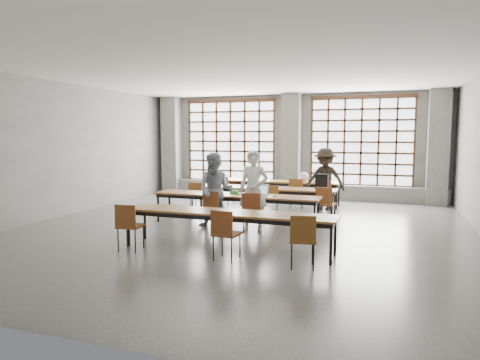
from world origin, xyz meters
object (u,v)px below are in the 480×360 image
at_px(student_female, 216,191).
at_px(mouse, 274,195).
at_px(chair_back_right, 324,192).
at_px(chair_mid_right, 325,201).
at_px(chair_mid_left, 197,195).
at_px(student_back, 325,179).
at_px(student_male, 253,191).
at_px(plastic_bag, 304,177).
at_px(chair_near_left, 129,222).
at_px(desk_row_b, 261,190).
at_px(chair_mid_centre, 270,198).
at_px(phone, 241,195).
at_px(chair_front_right, 252,208).
at_px(red_pouch, 131,223).
at_px(chair_near_right, 303,236).
at_px(desk_row_a, 275,183).
at_px(chair_back_left, 225,187).
at_px(desk_row_c, 236,197).
at_px(chair_back_mid, 296,190).
at_px(laptop_front, 260,192).
at_px(backpack, 322,182).
at_px(chair_near_mid, 225,230).
at_px(green_box, 235,192).
at_px(chair_front_left, 213,206).
at_px(desk_row_d, 227,215).
at_px(laptop_back, 319,180).

relative_size(student_female, mouse, 17.61).
bearing_deg(chair_back_right, chair_mid_right, -81.21).
xyz_separation_m(chair_mid_left, student_back, (3.12, 1.88, 0.34)).
height_order(student_male, plastic_bag, student_male).
bearing_deg(chair_near_left, desk_row_b, 74.02).
distance_m(student_back, mouse, 2.91).
height_order(chair_back_right, chair_mid_left, same).
distance_m(chair_mid_centre, phone, 1.12).
xyz_separation_m(chair_front_right, student_male, (-0.01, 0.13, 0.36)).
distance_m(chair_mid_right, red_pouch, 4.77).
distance_m(chair_near_right, phone, 3.37).
bearing_deg(desk_row_a, chair_back_right, -21.42).
relative_size(student_back, red_pouch, 8.81).
relative_size(desk_row_b, chair_back_left, 4.55).
distance_m(desk_row_c, chair_back_mid, 2.81).
height_order(student_back, laptop_front, student_back).
relative_size(chair_front_right, student_back, 0.50).
relative_size(chair_mid_centre, chair_near_right, 1.00).
xyz_separation_m(chair_mid_left, student_male, (2.01, -1.41, 0.36)).
height_order(student_female, mouse, student_female).
relative_size(student_female, student_back, 0.98).
bearing_deg(chair_near_left, student_female, 71.87).
bearing_deg(desk_row_c, student_back, 58.59).
xyz_separation_m(student_back, backpack, (0.08, -1.20, 0.05)).
relative_size(chair_near_mid, green_box, 3.52).
bearing_deg(desk_row_b, student_female, -103.46).
bearing_deg(desk_row_a, chair_front_left, -96.03).
bearing_deg(desk_row_b, backpack, 1.79).
relative_size(desk_row_a, chair_near_right, 4.55).
height_order(chair_mid_centre, chair_near_right, same).
xyz_separation_m(desk_row_b, student_back, (1.52, 1.25, 0.22)).
bearing_deg(desk_row_c, chair_back_mid, 71.14).
xyz_separation_m(desk_row_d, student_back, (1.08, 4.99, 0.22)).
height_order(chair_near_left, laptop_back, laptop_back).
relative_size(chair_mid_centre, student_male, 0.49).
bearing_deg(chair_mid_right, chair_front_left, -146.05).
bearing_deg(chair_front_left, chair_near_right, -41.91).
distance_m(desk_row_d, backpack, 3.98).
xyz_separation_m(desk_row_c, desk_row_d, (0.63, -2.20, 0.00)).
xyz_separation_m(desk_row_d, backpack, (1.16, 3.79, 0.27)).
relative_size(chair_mid_centre, phone, 6.77).
distance_m(backpack, plastic_bag, 1.92).
xyz_separation_m(chair_back_right, chair_near_mid, (-0.89, -5.49, 0.00)).
bearing_deg(student_female, chair_back_left, 100.00).
relative_size(chair_back_left, phone, 6.77).
distance_m(chair_back_mid, laptop_front, 2.59).
distance_m(chair_front_left, student_female, 0.35).
distance_m(chair_front_right, laptop_front, 0.78).
distance_m(desk_row_a, student_female, 3.82).
bearing_deg(laptop_front, green_box, -177.61).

